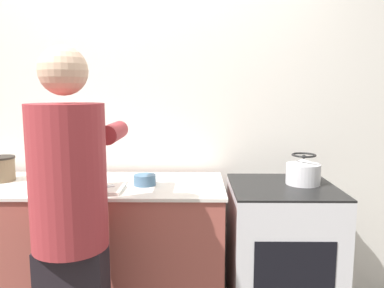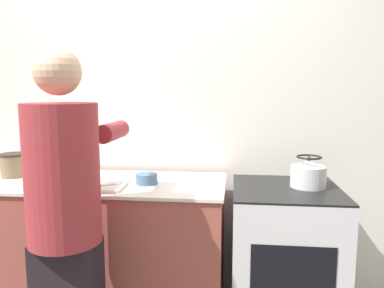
% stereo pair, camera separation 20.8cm
% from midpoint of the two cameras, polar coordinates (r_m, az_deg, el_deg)
% --- Properties ---
extents(wall_back, '(8.00, 0.05, 2.60)m').
position_cam_midpoint_polar(wall_back, '(2.59, -10.29, 4.34)').
color(wall_back, silver).
rests_on(wall_back, ground_plane).
extents(counter, '(1.77, 0.63, 0.92)m').
position_cam_midpoint_polar(counter, '(2.51, -19.41, -15.97)').
color(counter, '#9E4C42').
rests_on(counter, ground_plane).
extents(oven, '(0.61, 0.63, 0.91)m').
position_cam_midpoint_polar(oven, '(2.42, 10.87, -16.73)').
color(oven, silver).
rests_on(oven, ground_plane).
extents(person, '(0.38, 0.61, 1.65)m').
position_cam_midpoint_polar(person, '(1.82, -21.18, -10.58)').
color(person, black).
rests_on(person, ground_plane).
extents(cutting_board, '(0.30, 0.20, 0.02)m').
position_cam_midpoint_polar(cutting_board, '(2.15, -17.26, -6.64)').
color(cutting_board, silver).
rests_on(cutting_board, counter).
extents(knife, '(0.23, 0.14, 0.01)m').
position_cam_midpoint_polar(knife, '(2.13, -17.92, -6.46)').
color(knife, silver).
rests_on(knife, cutting_board).
extents(kettle, '(0.20, 0.20, 0.18)m').
position_cam_midpoint_polar(kettle, '(2.31, 14.14, -4.11)').
color(kettle, silver).
rests_on(kettle, oven).
extents(bowl_mixing, '(0.13, 0.13, 0.06)m').
position_cam_midpoint_polar(bowl_mixing, '(2.21, -9.91, -5.44)').
color(bowl_mixing, '#426684').
rests_on(bowl_mixing, counter).
extents(canister_jar, '(0.17, 0.17, 0.15)m').
position_cam_midpoint_polar(canister_jar, '(2.60, -29.20, -3.33)').
color(canister_jar, '#756047').
rests_on(canister_jar, counter).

